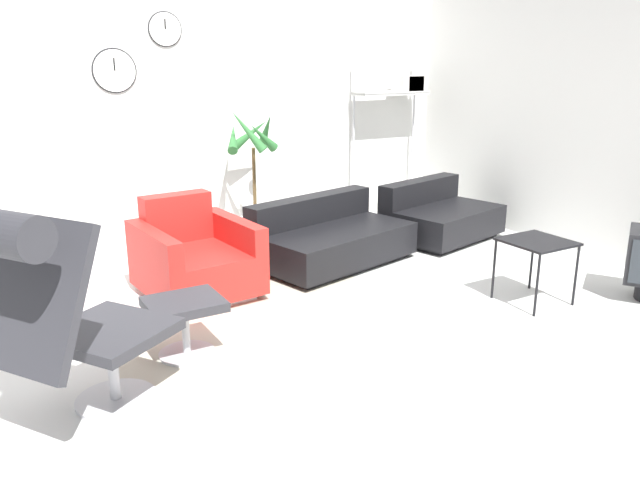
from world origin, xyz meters
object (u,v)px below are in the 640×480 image
object	(u,v)px
lounge_chair	(54,297)
armchair_red	(194,261)
couch_second	(439,218)
ottoman	(185,314)
side_table	(537,247)
potted_plant	(254,191)
shelf_unit	(401,91)
couch_low	(330,240)

from	to	relation	value
lounge_chair	armchair_red	xyz separation A→B (m)	(1.22, 1.55, -0.45)
couch_second	lounge_chair	bearing A→B (deg)	10.75
ottoman	lounge_chair	bearing A→B (deg)	-146.68
couch_second	side_table	size ratio (longest dim) A/B	2.63
couch_second	ottoman	bearing A→B (deg)	8.32
potted_plant	shelf_unit	size ratio (longest dim) A/B	0.75
shelf_unit	side_table	bearing A→B (deg)	-107.12
potted_plant	couch_low	bearing A→B (deg)	-74.89
armchair_red	lounge_chair	bearing A→B (deg)	46.61
armchair_red	side_table	distance (m)	2.68
armchair_red	couch_second	distance (m)	2.80
couch_low	couch_second	size ratio (longest dim) A/B	1.21
side_table	shelf_unit	distance (m)	3.24
couch_low	potted_plant	xyz separation A→B (m)	(-0.28, 1.05, 0.31)
side_table	potted_plant	world-z (taller)	potted_plant
couch_second	potted_plant	bearing A→B (deg)	-41.63
armchair_red	potted_plant	bearing A→B (deg)	-137.34
lounge_chair	couch_low	size ratio (longest dim) A/B	0.76
lounge_chair	shelf_unit	xyz separation A→B (m)	(4.34, 2.98, 0.74)
lounge_chair	potted_plant	xyz separation A→B (m)	(2.29, 2.73, -0.20)
ottoman	side_table	bearing A→B (deg)	-10.21
side_table	potted_plant	size ratio (longest dim) A/B	0.36
shelf_unit	couch_low	bearing A→B (deg)	-143.70
armchair_red	couch_second	size ratio (longest dim) A/B	0.73
lounge_chair	shelf_unit	world-z (taller)	shelf_unit
ottoman	couch_second	xyz separation A→B (m)	(3.20, 1.30, -0.06)
ottoman	couch_low	distance (m)	2.12
side_table	potted_plant	bearing A→B (deg)	113.17
armchair_red	couch_low	size ratio (longest dim) A/B	0.60
lounge_chair	couch_second	bearing A→B (deg)	81.14
potted_plant	shelf_unit	world-z (taller)	shelf_unit
ottoman	potted_plant	world-z (taller)	potted_plant
armchair_red	couch_low	bearing A→B (deg)	-179.47
side_table	shelf_unit	world-z (taller)	shelf_unit
ottoman	potted_plant	xyz separation A→B (m)	(1.49, 2.20, 0.25)
potted_plant	lounge_chair	bearing A→B (deg)	-129.98
lounge_chair	armchair_red	distance (m)	2.02
couch_second	shelf_unit	world-z (taller)	shelf_unit
ottoman	side_table	distance (m)	2.69
couch_low	couch_second	distance (m)	1.44
ottoman	couch_low	world-z (taller)	couch_low
shelf_unit	potted_plant	bearing A→B (deg)	-172.94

